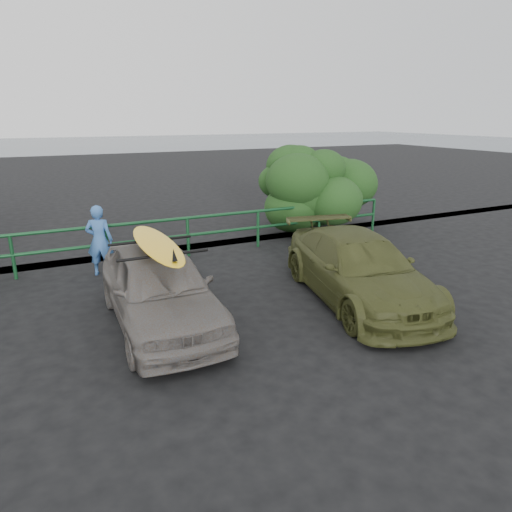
{
  "coord_description": "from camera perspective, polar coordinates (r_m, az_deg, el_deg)",
  "views": [
    {
      "loc": [
        -2.37,
        -5.92,
        3.48
      ],
      "look_at": [
        1.11,
        1.24,
        1.02
      ],
      "focal_mm": 32.0,
      "sensor_mm": 36.0,
      "label": 1
    }
  ],
  "objects": [
    {
      "name": "guardrail",
      "position": [
        11.56,
        -13.22,
        1.85
      ],
      "size": [
        14.0,
        0.08,
        1.04
      ],
      "primitive_type": null,
      "color": "#134221",
      "rests_on": "ground"
    },
    {
      "name": "shrub_right",
      "position": [
        13.78,
        6.87,
        7.57
      ],
      "size": [
        3.2,
        2.4,
        2.43
      ],
      "primitive_type": null,
      "color": "#1F4318",
      "rests_on": "ground"
    },
    {
      "name": "ocean",
      "position": [
        66.06,
        -24.46,
        12.66
      ],
      "size": [
        200.0,
        200.0,
        0.0
      ],
      "primitive_type": "plane",
      "color": "#515B63",
      "rests_on": "ground"
    },
    {
      "name": "sedan",
      "position": [
        7.96,
        -11.98,
        -3.85
      ],
      "size": [
        1.7,
        4.04,
        1.36
      ],
      "primitive_type": "imported",
      "rotation": [
        0.0,
        0.0,
        -0.02
      ],
      "color": "#66605B",
      "rests_on": "ground"
    },
    {
      "name": "surfboard",
      "position": [
        7.72,
        -12.33,
        1.51
      ],
      "size": [
        0.64,
        2.8,
        0.08
      ],
      "primitive_type": "ellipsoid",
      "rotation": [
        0.0,
        0.0,
        -0.02
      ],
      "color": "yellow",
      "rests_on": "roof_rack"
    },
    {
      "name": "olive_vehicle",
      "position": [
        9.07,
        12.67,
        -1.51
      ],
      "size": [
        2.63,
        4.7,
        1.29
      ],
      "primitive_type": "imported",
      "rotation": [
        0.0,
        0.0,
        -0.2
      ],
      "color": "#42471F",
      "rests_on": "ground"
    },
    {
      "name": "ground",
      "position": [
        7.27,
        -3.68,
        -11.51
      ],
      "size": [
        80.0,
        80.0,
        0.0
      ],
      "primitive_type": "plane",
      "color": "black"
    },
    {
      "name": "roof_rack",
      "position": [
        7.74,
        -12.3,
        1.04
      ],
      "size": [
        1.46,
        1.04,
        0.05
      ],
      "primitive_type": null,
      "rotation": [
        0.0,
        0.0,
        -0.02
      ],
      "color": "black",
      "rests_on": "sedan"
    },
    {
      "name": "man",
      "position": [
        10.8,
        -18.98,
        1.85
      ],
      "size": [
        0.68,
        0.57,
        1.61
      ],
      "primitive_type": "imported",
      "rotation": [
        0.0,
        0.0,
        2.78
      ],
      "color": "#3968AC",
      "rests_on": "ground"
    }
  ]
}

